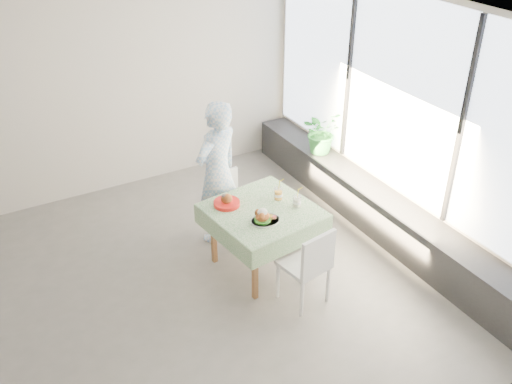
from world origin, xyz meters
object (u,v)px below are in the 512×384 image
chair_far (232,219)px  main_dish (264,217)px  chair_near (304,278)px  cafe_table (262,231)px  diner (217,173)px  potted_plant (322,132)px  juice_cup_orange (278,194)px

chair_far → main_dish: size_ratio=2.69×
chair_near → cafe_table: bearing=97.4°
cafe_table → diner: 0.86m
main_dish → potted_plant: size_ratio=0.53×
diner → potted_plant: (1.75, 0.45, -0.06)m
main_dish → potted_plant: bearing=39.7°
chair_near → juice_cup_orange: (0.16, 0.79, 0.53)m
cafe_table → diner: diner is taller
potted_plant → cafe_table: bearing=-143.0°
cafe_table → main_dish: bearing=-116.5°
cafe_table → juice_cup_orange: juice_cup_orange is taller
chair_far → diner: size_ratio=0.48×
chair_near → main_dish: size_ratio=2.87×
cafe_table → potted_plant: 2.02m
juice_cup_orange → main_dish: bearing=-139.5°
cafe_table → main_dish: main_dish is taller
diner → main_dish: size_ratio=5.57×
chair_far → potted_plant: 1.81m
chair_near → juice_cup_orange: bearing=78.4°
potted_plant → diner: bearing=-165.6°
chair_far → juice_cup_orange: juice_cup_orange is taller
diner → juice_cup_orange: bearing=100.6°
main_dish → juice_cup_orange: 0.47m
chair_near → main_dish: main_dish is taller
cafe_table → juice_cup_orange: size_ratio=4.29×
cafe_table → chair_near: chair_near is taller
chair_far → main_dish: (-0.06, -0.86, 0.54)m
juice_cup_orange → potted_plant: potted_plant is taller
chair_far → potted_plant: potted_plant is taller
chair_far → juice_cup_orange: size_ratio=3.04×
chair_far → juice_cup_orange: bearing=-62.0°
main_dish → chair_far: bearing=85.9°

